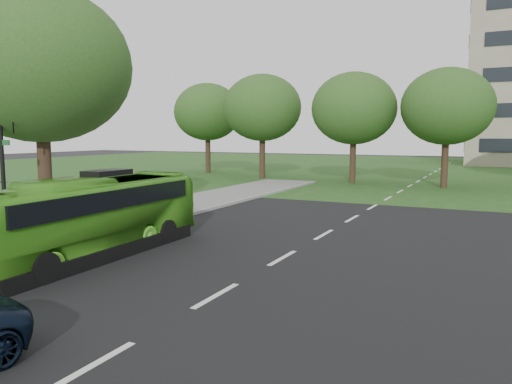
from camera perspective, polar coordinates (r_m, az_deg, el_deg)
ground at (r=13.76m, az=-0.27°, el=-9.46°), size 160.00×160.00×0.00m
street_surfaces at (r=35.36m, az=15.76°, el=0.25°), size 120.00×120.00×0.15m
tree_park_a at (r=43.13m, az=0.72°, el=9.59°), size 6.68×6.68×8.88m
tree_park_b at (r=39.46m, az=11.12°, el=9.34°), size 6.51×6.51×8.53m
tree_park_c at (r=37.84m, az=21.00°, el=9.10°), size 6.35×6.35×8.44m
tree_park_f at (r=49.46m, az=-5.56°, el=9.08°), size 6.54×6.54×8.73m
tree_side_near at (r=22.23m, az=-23.49°, el=13.12°), size 7.24×7.24×9.62m
bus at (r=16.32m, az=-18.56°, el=-2.78°), size 2.23×8.95×2.48m
traffic_light at (r=20.35m, az=-26.78°, el=4.25°), size 0.88×0.23×5.48m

